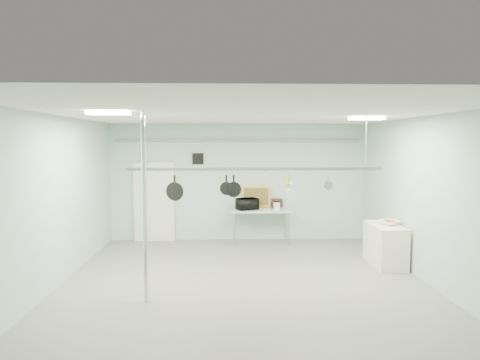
{
  "coord_description": "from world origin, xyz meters",
  "views": [
    {
      "loc": [
        -0.35,
        -7.7,
        2.7
      ],
      "look_at": [
        -0.05,
        1.0,
        1.93
      ],
      "focal_mm": 32.0,
      "sensor_mm": 36.0,
      "label": 1
    }
  ],
  "objects_px": {
    "chrome_pole": "(145,208)",
    "side_cabinet": "(385,245)",
    "microwave": "(247,204)",
    "skillet_left": "(175,188)",
    "prep_table": "(261,212)",
    "coffee_canister": "(277,206)",
    "skillet_mid": "(226,184)",
    "skillet_right": "(234,186)",
    "fruit_bowl": "(389,223)",
    "pot_rack": "(255,167)"
  },
  "relations": [
    {
      "from": "chrome_pole",
      "to": "skillet_left",
      "type": "bearing_deg",
      "value": 66.29
    },
    {
      "from": "pot_rack",
      "to": "microwave",
      "type": "relative_size",
      "value": 8.84
    },
    {
      "from": "chrome_pole",
      "to": "skillet_mid",
      "type": "height_order",
      "value": "chrome_pole"
    },
    {
      "from": "fruit_bowl",
      "to": "prep_table",
      "type": "bearing_deg",
      "value": 139.83
    },
    {
      "from": "side_cabinet",
      "to": "skillet_mid",
      "type": "xyz_separation_m",
      "value": [
        -3.49,
        -1.1,
        1.46
      ]
    },
    {
      "from": "microwave",
      "to": "fruit_bowl",
      "type": "xyz_separation_m",
      "value": [
        2.99,
        -2.2,
        -0.11
      ]
    },
    {
      "from": "microwave",
      "to": "fruit_bowl",
      "type": "distance_m",
      "value": 3.71
    },
    {
      "from": "side_cabinet",
      "to": "fruit_bowl",
      "type": "relative_size",
      "value": 2.98
    },
    {
      "from": "side_cabinet",
      "to": "skillet_left",
      "type": "bearing_deg",
      "value": -166.13
    },
    {
      "from": "prep_table",
      "to": "skillet_right",
      "type": "height_order",
      "value": "skillet_right"
    },
    {
      "from": "chrome_pole",
      "to": "side_cabinet",
      "type": "xyz_separation_m",
      "value": [
        4.85,
        2.0,
        -1.15
      ]
    },
    {
      "from": "side_cabinet",
      "to": "skillet_right",
      "type": "xyz_separation_m",
      "value": [
        -3.35,
        -1.1,
        1.43
      ]
    },
    {
      "from": "pot_rack",
      "to": "skillet_mid",
      "type": "distance_m",
      "value": 0.63
    },
    {
      "from": "chrome_pole",
      "to": "skillet_mid",
      "type": "distance_m",
      "value": 1.66
    },
    {
      "from": "prep_table",
      "to": "coffee_canister",
      "type": "bearing_deg",
      "value": -25.39
    },
    {
      "from": "skillet_left",
      "to": "prep_table",
      "type": "bearing_deg",
      "value": 78.7
    },
    {
      "from": "skillet_right",
      "to": "side_cabinet",
      "type": "bearing_deg",
      "value": 8.18
    },
    {
      "from": "coffee_canister",
      "to": "prep_table",
      "type": "bearing_deg",
      "value": 154.61
    },
    {
      "from": "fruit_bowl",
      "to": "side_cabinet",
      "type": "bearing_deg",
      "value": 171.27
    },
    {
      "from": "chrome_pole",
      "to": "microwave",
      "type": "bearing_deg",
      "value": 65.28
    },
    {
      "from": "microwave",
      "to": "skillet_left",
      "type": "bearing_deg",
      "value": 43.08
    },
    {
      "from": "side_cabinet",
      "to": "coffee_canister",
      "type": "xyz_separation_m",
      "value": [
        -2.15,
        2.01,
        0.57
      ]
    },
    {
      "from": "skillet_mid",
      "to": "skillet_right",
      "type": "xyz_separation_m",
      "value": [
        0.14,
        0.0,
        -0.03
      ]
    },
    {
      "from": "side_cabinet",
      "to": "microwave",
      "type": "distance_m",
      "value": 3.7
    },
    {
      "from": "side_cabinet",
      "to": "microwave",
      "type": "bearing_deg",
      "value": 143.17
    },
    {
      "from": "chrome_pole",
      "to": "prep_table",
      "type": "relative_size",
      "value": 2.0
    },
    {
      "from": "microwave",
      "to": "skillet_left",
      "type": "distance_m",
      "value": 3.71
    },
    {
      "from": "side_cabinet",
      "to": "skillet_mid",
      "type": "bearing_deg",
      "value": -162.49
    },
    {
      "from": "side_cabinet",
      "to": "skillet_left",
      "type": "xyz_separation_m",
      "value": [
        -4.45,
        -1.1,
        1.39
      ]
    },
    {
      "from": "pot_rack",
      "to": "skillet_left",
      "type": "bearing_deg",
      "value": 180.0
    },
    {
      "from": "coffee_canister",
      "to": "skillet_mid",
      "type": "height_order",
      "value": "skillet_mid"
    },
    {
      "from": "chrome_pole",
      "to": "prep_table",
      "type": "bearing_deg",
      "value": 61.29
    },
    {
      "from": "microwave",
      "to": "coffee_canister",
      "type": "xyz_separation_m",
      "value": [
        0.77,
        -0.18,
        -0.04
      ]
    },
    {
      "from": "pot_rack",
      "to": "fruit_bowl",
      "type": "height_order",
      "value": "pot_rack"
    },
    {
      "from": "skillet_mid",
      "to": "skillet_right",
      "type": "height_order",
      "value": "same"
    },
    {
      "from": "pot_rack",
      "to": "skillet_mid",
      "type": "xyz_separation_m",
      "value": [
        -0.54,
        0.0,
        -0.32
      ]
    },
    {
      "from": "coffee_canister",
      "to": "skillet_left",
      "type": "relative_size",
      "value": 0.45
    },
    {
      "from": "prep_table",
      "to": "pot_rack",
      "type": "xyz_separation_m",
      "value": [
        -0.4,
        -3.3,
        1.4
      ]
    },
    {
      "from": "coffee_canister",
      "to": "skillet_right",
      "type": "bearing_deg",
      "value": -111.02
    },
    {
      "from": "coffee_canister",
      "to": "fruit_bowl",
      "type": "relative_size",
      "value": 0.55
    },
    {
      "from": "pot_rack",
      "to": "coffee_canister",
      "type": "distance_m",
      "value": 3.43
    },
    {
      "from": "coffee_canister",
      "to": "skillet_mid",
      "type": "bearing_deg",
      "value": -113.21
    },
    {
      "from": "pot_rack",
      "to": "chrome_pole",
      "type": "bearing_deg",
      "value": -154.65
    },
    {
      "from": "fruit_bowl",
      "to": "coffee_canister",
      "type": "bearing_deg",
      "value": 137.69
    },
    {
      "from": "skillet_left",
      "to": "skillet_right",
      "type": "xyz_separation_m",
      "value": [
        1.11,
        0.0,
        0.04
      ]
    },
    {
      "from": "coffee_canister",
      "to": "skillet_left",
      "type": "xyz_separation_m",
      "value": [
        -2.3,
        -3.11,
        0.82
      ]
    },
    {
      "from": "fruit_bowl",
      "to": "skillet_left",
      "type": "relative_size",
      "value": 0.82
    },
    {
      "from": "chrome_pole",
      "to": "pot_rack",
      "type": "xyz_separation_m",
      "value": [
        1.9,
        0.9,
        0.63
      ]
    },
    {
      "from": "prep_table",
      "to": "pot_rack",
      "type": "relative_size",
      "value": 0.33
    },
    {
      "from": "microwave",
      "to": "skillet_left",
      "type": "xyz_separation_m",
      "value": [
        -1.53,
        -3.29,
        0.79
      ]
    }
  ]
}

